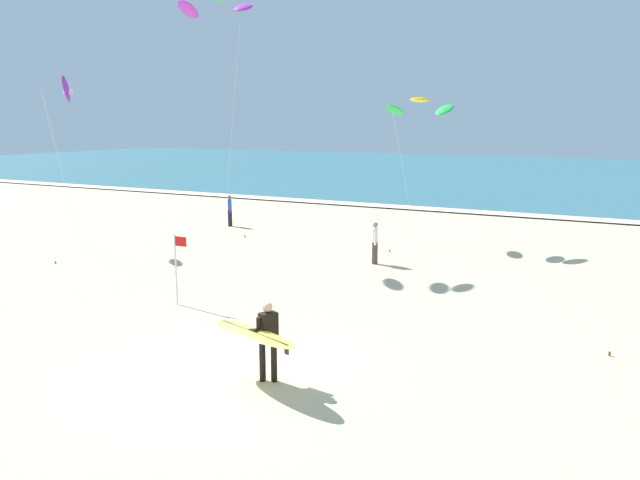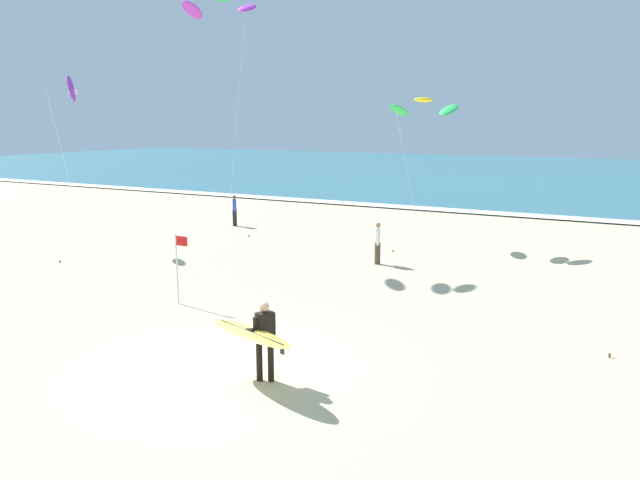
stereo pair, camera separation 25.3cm
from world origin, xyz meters
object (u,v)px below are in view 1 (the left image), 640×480
kite_delta_violet_high (67,89)px  lifeguard_flag (177,263)px  surfer_lead (260,335)px  kite_arc_golden_mid (419,107)px  bystander_white_top (375,243)px  bystander_blue_top (230,210)px  kite_arc_emerald_far (216,5)px

kite_delta_violet_high → lifeguard_flag: bearing=-28.0°
surfer_lead → lifeguard_flag: bearing=145.0°
kite_arc_golden_mid → lifeguard_flag: bearing=-104.1°
surfer_lead → kite_delta_violet_high: bearing=149.5°
lifeguard_flag → bystander_white_top: bearing=67.2°
kite_delta_violet_high → bystander_white_top: (13.19, 2.11, -5.79)m
bystander_white_top → bystander_blue_top: 10.73m
surfer_lead → kite_arc_golden_mid: size_ratio=0.40×
kite_arc_golden_mid → bystander_white_top: bearing=-89.7°
surfer_lead → bystander_blue_top: bearing=127.0°
surfer_lead → bystander_white_top: bearing=100.1°
kite_delta_violet_high → bystander_blue_top: kite_delta_violet_high is taller
surfer_lead → kite_arc_golden_mid: kite_arc_golden_mid is taller
kite_delta_violet_high → lifeguard_flag: size_ratio=3.42×
surfer_lead → lifeguard_flag: size_ratio=1.20×
kite_arc_golden_mid → kite_delta_violet_high: size_ratio=0.87×
surfer_lead → lifeguard_flag: (-5.09, 3.57, 0.21)m
kite_arc_golden_mid → kite_arc_emerald_far: (-6.53, -5.45, 3.79)m
surfer_lead → bystander_white_top: size_ratio=1.59×
kite_delta_violet_high → kite_arc_emerald_far: bearing=13.3°
surfer_lead → bystander_blue_top: 19.43m
surfer_lead → bystander_white_top: surfer_lead is taller
kite_arc_emerald_far → bystander_blue_top: 10.67m
bystander_blue_top → bystander_white_top: bearing=-24.7°
lifeguard_flag → kite_arc_golden_mid: bearing=75.9°
surfer_lead → bystander_white_top: (-1.96, 11.03, -0.24)m
kite_arc_golden_mid → bystander_white_top: kite_arc_golden_mid is taller
kite_arc_emerald_far → bystander_blue_top: kite_arc_emerald_far is taller
surfer_lead → bystander_blue_top: size_ratio=1.59×
bystander_white_top → lifeguard_flag: bearing=-112.8°
bystander_white_top → bystander_blue_top: same height
surfer_lead → kite_arc_golden_mid: bearing=97.1°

